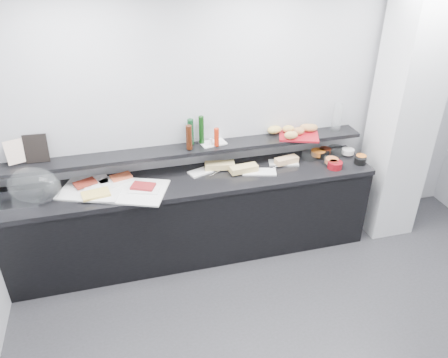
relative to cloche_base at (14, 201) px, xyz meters
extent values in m
cube|color=#B2B3B9|center=(2.31, 0.33, 0.43)|extent=(5.00, 0.02, 2.70)
plane|color=white|center=(2.31, -1.67, 1.78)|extent=(5.00, 5.00, 0.00)
cube|color=silver|center=(3.81, -0.02, 0.43)|extent=(0.50, 0.50, 2.70)
cube|color=black|center=(1.61, 0.03, -0.50)|extent=(3.60, 0.60, 0.85)
cube|color=black|center=(1.61, 0.03, -0.05)|extent=(3.62, 0.62, 0.05)
cube|color=black|center=(1.61, 0.20, 0.21)|extent=(3.60, 0.25, 0.04)
cube|color=silver|center=(0.00, 0.00, 0.00)|extent=(0.48, 0.33, 0.04)
ellipsoid|color=white|center=(0.18, 0.05, 0.11)|extent=(0.58, 0.50, 0.34)
cube|color=white|center=(0.86, 0.00, -0.01)|extent=(1.07, 0.78, 0.01)
cube|color=white|center=(0.67, 0.19, 0.00)|extent=(0.29, 0.21, 0.01)
cube|color=maroon|center=(0.61, 0.13, 0.02)|extent=(0.23, 0.19, 0.02)
cube|color=white|center=(0.89, 0.13, 0.00)|extent=(0.35, 0.30, 0.01)
cube|color=#DB512C|center=(0.94, 0.17, 0.02)|extent=(0.22, 0.17, 0.02)
cube|color=white|center=(0.73, -0.09, 0.00)|extent=(0.40, 0.32, 0.01)
cube|color=#F5CF5F|center=(0.70, -0.09, 0.02)|extent=(0.27, 0.20, 0.02)
cube|color=white|center=(1.14, -0.08, 0.00)|extent=(0.32, 0.26, 0.01)
cube|color=maroon|center=(1.13, -0.06, 0.02)|extent=(0.25, 0.21, 0.02)
cube|color=white|center=(1.75, 0.14, -0.01)|extent=(0.35, 0.24, 0.01)
cube|color=#E0C275|center=(1.91, 0.14, 0.02)|extent=(0.31, 0.16, 0.06)
cylinder|color=silver|center=(1.84, 0.05, 0.00)|extent=(0.14, 0.10, 0.01)
cube|color=white|center=(2.27, -0.02, -0.01)|extent=(0.36, 0.23, 0.01)
cube|color=tan|center=(2.12, 0.02, 0.02)|extent=(0.29, 0.14, 0.06)
cylinder|color=silver|center=(2.08, -0.02, 0.00)|extent=(0.15, 0.06, 0.01)
cube|color=silver|center=(2.58, 0.10, -0.01)|extent=(0.33, 0.20, 0.01)
cube|color=#E8B179|center=(2.60, 0.08, 0.02)|extent=(0.25, 0.13, 0.06)
cylinder|color=silver|center=(2.48, 0.02, 0.00)|extent=(0.15, 0.06, 0.01)
cylinder|color=silver|center=(2.88, 0.13, 0.02)|extent=(0.20, 0.20, 0.07)
cylinder|color=#CF641C|center=(2.99, 0.15, 0.03)|extent=(0.17, 0.17, 0.05)
cylinder|color=black|center=(3.03, 0.12, 0.02)|extent=(0.15, 0.15, 0.07)
cylinder|color=#50190B|center=(3.08, 0.18, 0.03)|extent=(0.15, 0.15, 0.05)
cylinder|color=silver|center=(3.21, 0.16, 0.02)|extent=(0.22, 0.22, 0.07)
cylinder|color=silver|center=(3.31, 0.10, 0.03)|extent=(0.16, 0.16, 0.05)
cylinder|color=maroon|center=(3.04, -0.13, 0.02)|extent=(0.17, 0.17, 0.07)
cylinder|color=#59110C|center=(3.03, -0.12, 0.03)|extent=(0.10, 0.10, 0.05)
cylinder|color=silver|center=(3.04, -0.04, 0.02)|extent=(0.15, 0.15, 0.07)
cylinder|color=orange|center=(3.04, -0.06, 0.03)|extent=(0.16, 0.16, 0.05)
cylinder|color=black|center=(3.34, -0.10, 0.02)|extent=(0.14, 0.14, 0.07)
cylinder|color=orange|center=(3.37, -0.07, 0.03)|extent=(0.13, 0.13, 0.05)
cube|color=black|center=(0.23, 0.28, 0.36)|extent=(0.21, 0.08, 0.26)
cube|color=beige|center=(0.06, 0.25, 0.36)|extent=(0.18, 0.10, 0.22)
cube|color=white|center=(1.87, 0.23, 0.24)|extent=(0.27, 0.19, 0.01)
cylinder|color=#0F371A|center=(1.65, 0.26, 0.37)|extent=(0.07, 0.07, 0.26)
cylinder|color=#361609|center=(1.61, 0.16, 0.36)|extent=(0.07, 0.07, 0.24)
cylinder|color=#0E330E|center=(1.76, 0.26, 0.38)|extent=(0.05, 0.05, 0.28)
cylinder|color=red|center=(1.88, 0.16, 0.33)|extent=(0.05, 0.05, 0.18)
cylinder|color=white|center=(1.90, 0.21, 0.28)|extent=(0.04, 0.04, 0.07)
cylinder|color=white|center=(1.83, 0.19, 0.28)|extent=(0.03, 0.03, 0.07)
cube|color=maroon|center=(2.75, 0.17, 0.24)|extent=(0.47, 0.40, 0.02)
ellipsoid|color=gold|center=(2.53, 0.27, 0.29)|extent=(0.17, 0.12, 0.08)
ellipsoid|color=tan|center=(2.67, 0.25, 0.29)|extent=(0.14, 0.11, 0.08)
ellipsoid|color=#BB8147|center=(2.87, 0.24, 0.29)|extent=(0.16, 0.12, 0.08)
ellipsoid|color=tan|center=(2.64, 0.10, 0.29)|extent=(0.15, 0.11, 0.08)
ellipsoid|color=gold|center=(2.63, 0.10, 0.29)|extent=(0.13, 0.10, 0.08)
ellipsoid|color=#AD7542|center=(2.75, 0.18, 0.29)|extent=(0.14, 0.11, 0.08)
ellipsoid|color=#AF7D43|center=(2.91, 0.22, 0.29)|extent=(0.16, 0.11, 0.08)
cylinder|color=white|center=(3.19, 0.21, 0.38)|extent=(0.11, 0.11, 0.30)
camera|label=1|loc=(0.97, -3.60, 2.10)|focal=35.00mm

